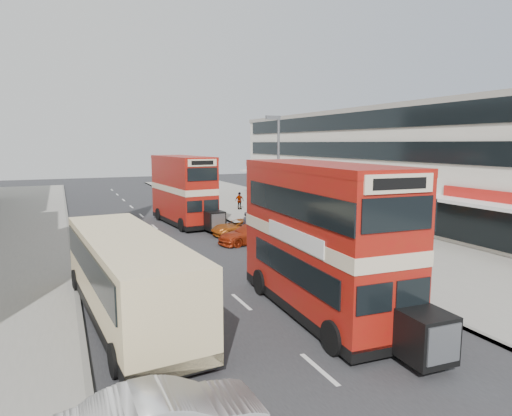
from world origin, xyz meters
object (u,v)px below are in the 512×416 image
car_right_b (240,227)px  pedestrian_near (332,238)px  street_lamp (277,168)px  bus_second (183,190)px  car_right_a (250,234)px  car_right_c (193,208)px  pedestrian_far (239,201)px  cyclist (247,232)px  bus_main (322,238)px  coach (128,274)px

car_right_b → pedestrian_near: pedestrian_near is taller
street_lamp → bus_second: 9.58m
car_right_a → pedestrian_near: pedestrian_near is taller
car_right_c → pedestrian_far: 4.65m
car_right_a → cyclist: cyclist is taller
car_right_a → car_right_b: 2.61m
bus_main → car_right_a: bus_main is taller
bus_main → pedestrian_far: bearing=-102.4°
bus_second → coach: bearing=64.0°
bus_main → cyclist: bearing=-97.6°
car_right_c → pedestrian_far: pedestrian_far is taller
car_right_b → car_right_c: (-0.43, 10.34, 0.05)m
pedestrian_far → car_right_b: bearing=-122.3°
coach → pedestrian_near: size_ratio=5.51×
car_right_c → pedestrian_near: bearing=15.3°
car_right_b → car_right_c: car_right_c is taller
street_lamp → bus_second: bearing=116.0°
street_lamp → car_right_c: (-2.10, 12.79, -4.18)m
coach → pedestrian_near: bearing=15.9°
bus_main → cyclist: 13.13m
coach → cyclist: 13.75m
bus_main → car_right_c: bus_main is taller
car_right_c → pedestrian_near: size_ratio=1.79×
pedestrian_near → cyclist: (-2.73, 5.90, -0.50)m
street_lamp → coach: street_lamp is taller
bus_second → coach: (-6.83, -18.32, -1.05)m
pedestrian_far → cyclist: bearing=-120.4°
bus_second → pedestrian_far: 8.35m
bus_second → pedestrian_near: (4.86, -13.85, -1.59)m
bus_second → bus_main: bearing=84.2°
bus_main → car_right_b: (2.53, 14.73, -2.32)m
pedestrian_far → coach: bearing=-131.2°
bus_main → coach: (-6.73, 2.37, -1.20)m
car_right_c → cyclist: 12.33m
car_right_b → street_lamp: bearing=32.2°
car_right_b → car_right_c: 10.35m
bus_main → car_right_a: size_ratio=2.31×
car_right_c → pedestrian_near: 18.46m
pedestrian_near → car_right_a: bearing=-106.3°
bus_main → bus_second: (0.10, 20.69, -0.15)m
coach → car_right_a: 13.30m
street_lamp → pedestrian_far: size_ratio=4.97×
car_right_a → pedestrian_near: size_ratio=2.17×
bus_main → car_right_b: 15.13m
coach → car_right_c: 24.38m
bus_main → bus_second: 20.69m
street_lamp → bus_main: size_ratio=0.81×
car_right_c → bus_second: bearing=-18.1°
pedestrian_near → car_right_c: bearing=-124.6°
street_lamp → pedestrian_far: 13.96m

